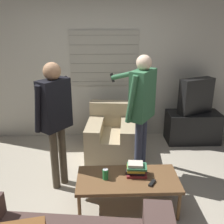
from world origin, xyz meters
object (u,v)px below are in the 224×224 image
Objects in this scene: person_left_standing at (54,112)px; book_stack at (136,169)px; spare_remote at (152,183)px; armchair_beige at (112,136)px; person_right_standing at (141,103)px; coffee_table at (128,181)px; tv at (196,96)px; soda_can at (105,174)px.

book_stack is (0.97, -0.42, -0.57)m from person_left_standing.
person_left_standing is 1.43m from spare_remote.
person_right_standing reaches higher than armchair_beige.
coffee_table is 1.82× the size of tv.
tv is at bearing -21.04° from person_left_standing.
spare_remote is (0.52, -0.12, -0.05)m from soda_can.
person_left_standing is 1.12m from person_right_standing.
person_left_standing is at bearing 54.95° from armchair_beige.
soda_can reaches higher than coffee_table.
coffee_table is 1.02m from person_right_standing.
person_left_standing is (-2.21, -1.25, 0.19)m from tv.
person_right_standing reaches higher than person_left_standing.
armchair_beige is 1.35m from soda_can.
book_stack is (-0.13, -0.62, -0.61)m from person_right_standing.
tv is 5.10× the size of soda_can.
person_right_standing is at bearing 54.75° from soda_can.
armchair_beige reaches higher than spare_remote.
soda_can is (-0.12, -1.34, 0.14)m from armchair_beige.
person_left_standing is 12.64× the size of spare_remote.
tv reaches higher than spare_remote.
tv is at bearing -13.55° from person_right_standing.
person_left_standing reaches higher than spare_remote.
tv is at bearing 47.45° from soda_can.
person_left_standing is at bearing 156.78° from book_stack.
book_stack is at bearing -158.69° from person_right_standing.
tv is 0.39× the size of person_left_standing.
soda_can is 0.53m from spare_remote.
person_left_standing is 13.14× the size of soda_can.
person_right_standing reaches higher than book_stack.
armchair_beige is 1.07m from person_right_standing.
person_right_standing is 0.88m from book_stack.
person_right_standing is 1.05m from soda_can.
armchair_beige is 7.54× the size of soda_can.
person_left_standing is 0.97× the size of person_right_standing.
spare_remote is at bearing -25.13° from coffee_table.
tv reaches higher than armchair_beige.
coffee_table is 0.69× the size of person_right_standing.
person_right_standing is (-1.11, -1.05, 0.23)m from tv.
soda_can is at bearing -169.42° from book_stack.
coffee_table is at bearing -172.33° from spare_remote.
person_right_standing is (0.23, 0.68, 0.72)m from coffee_table.
person_left_standing is at bearing 151.24° from coffee_table.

